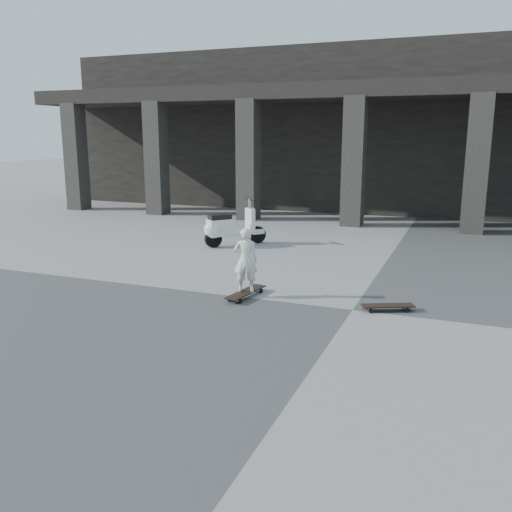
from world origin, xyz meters
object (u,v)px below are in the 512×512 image
(skateboard_spare, at_px, (388,306))
(scooter, at_px, (225,228))
(longboard, at_px, (246,293))
(child, at_px, (246,260))

(skateboard_spare, xyz_separation_m, scooter, (-4.72, 3.86, 0.40))
(scooter, bearing_deg, longboard, -109.64)
(skateboard_spare, xyz_separation_m, child, (-2.48, -0.13, 0.60))
(longboard, height_order, scooter, scooter)
(skateboard_spare, distance_m, scooter, 6.11)
(longboard, xyz_separation_m, skateboard_spare, (2.48, 0.13, -0.00))
(longboard, xyz_separation_m, scooter, (-2.23, 3.99, 0.40))
(scooter, bearing_deg, child, -109.64)
(child, bearing_deg, longboard, -108.02)
(longboard, xyz_separation_m, child, (0.00, -0.00, 0.60))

